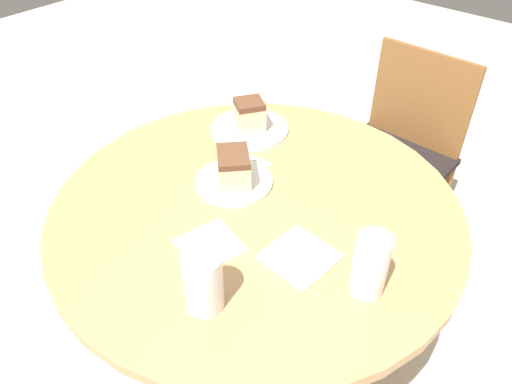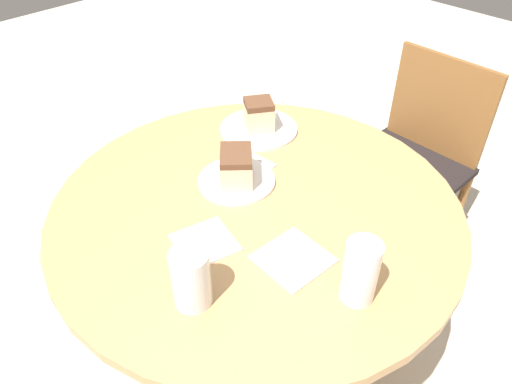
{
  "view_description": "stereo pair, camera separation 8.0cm",
  "coord_description": "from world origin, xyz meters",
  "px_view_note": "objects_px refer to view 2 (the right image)",
  "views": [
    {
      "loc": [
        0.65,
        -0.76,
        1.61
      ],
      "look_at": [
        0.0,
        0.0,
        0.79
      ],
      "focal_mm": 35.0,
      "sensor_mm": 36.0,
      "label": 1
    },
    {
      "loc": [
        0.71,
        -0.71,
        1.61
      ],
      "look_at": [
        0.0,
        0.0,
        0.79
      ],
      "focal_mm": 35.0,
      "sensor_mm": 36.0,
      "label": 2
    }
  ],
  "objects_px": {
    "cake_slice_near": "(236,166)",
    "glass_water": "(360,274)",
    "plate_near": "(237,181)",
    "chair": "(410,159)",
    "glass_lemonade": "(191,280)",
    "plate_far": "(259,129)",
    "cake_slice_far": "(259,115)"
  },
  "relations": [
    {
      "from": "cake_slice_near",
      "to": "glass_water",
      "type": "relative_size",
      "value": 0.94
    },
    {
      "from": "cake_slice_near",
      "to": "glass_water",
      "type": "distance_m",
      "value": 0.48
    },
    {
      "from": "plate_near",
      "to": "glass_water",
      "type": "distance_m",
      "value": 0.49
    },
    {
      "from": "chair",
      "to": "cake_slice_near",
      "type": "distance_m",
      "value": 0.95
    },
    {
      "from": "glass_water",
      "to": "chair",
      "type": "bearing_deg",
      "value": 112.04
    },
    {
      "from": "chair",
      "to": "plate_near",
      "type": "distance_m",
      "value": 0.93
    },
    {
      "from": "glass_water",
      "to": "glass_lemonade",
      "type": "bearing_deg",
      "value": -132.81
    },
    {
      "from": "cake_slice_near",
      "to": "glass_lemonade",
      "type": "xyz_separation_m",
      "value": [
        0.24,
        -0.35,
        0.01
      ]
    },
    {
      "from": "plate_far",
      "to": "plate_near",
      "type": "bearing_deg",
      "value": -57.75
    },
    {
      "from": "plate_near",
      "to": "cake_slice_near",
      "type": "relative_size",
      "value": 1.5
    },
    {
      "from": "plate_far",
      "to": "glass_water",
      "type": "xyz_separation_m",
      "value": [
        0.62,
        -0.33,
        0.06
      ]
    },
    {
      "from": "plate_near",
      "to": "cake_slice_far",
      "type": "bearing_deg",
      "value": 122.25
    },
    {
      "from": "chair",
      "to": "plate_near",
      "type": "relative_size",
      "value": 3.86
    },
    {
      "from": "plate_near",
      "to": "plate_far",
      "type": "height_order",
      "value": "same"
    },
    {
      "from": "cake_slice_near",
      "to": "glass_lemonade",
      "type": "relative_size",
      "value": 1.03
    },
    {
      "from": "plate_near",
      "to": "glass_lemonade",
      "type": "height_order",
      "value": "glass_lemonade"
    },
    {
      "from": "cake_slice_near",
      "to": "cake_slice_far",
      "type": "relative_size",
      "value": 1.21
    },
    {
      "from": "cake_slice_far",
      "to": "glass_water",
      "type": "relative_size",
      "value": 0.78
    },
    {
      "from": "plate_near",
      "to": "cake_slice_near",
      "type": "bearing_deg",
      "value": 0.0
    },
    {
      "from": "glass_lemonade",
      "to": "plate_far",
      "type": "bearing_deg",
      "value": 123.46
    },
    {
      "from": "chair",
      "to": "plate_near",
      "type": "height_order",
      "value": "chair"
    },
    {
      "from": "cake_slice_near",
      "to": "glass_water",
      "type": "bearing_deg",
      "value": -10.78
    },
    {
      "from": "glass_lemonade",
      "to": "glass_water",
      "type": "xyz_separation_m",
      "value": [
        0.24,
        0.26,
        0.01
      ]
    },
    {
      "from": "cake_slice_far",
      "to": "glass_lemonade",
      "type": "height_order",
      "value": "glass_lemonade"
    },
    {
      "from": "chair",
      "to": "cake_slice_near",
      "type": "relative_size",
      "value": 5.8
    },
    {
      "from": "plate_far",
      "to": "glass_lemonade",
      "type": "bearing_deg",
      "value": -56.54
    },
    {
      "from": "chair",
      "to": "glass_lemonade",
      "type": "relative_size",
      "value": 5.99
    },
    {
      "from": "chair",
      "to": "glass_lemonade",
      "type": "xyz_separation_m",
      "value": [
        0.15,
        -1.21,
        0.37
      ]
    },
    {
      "from": "cake_slice_far",
      "to": "plate_far",
      "type": "bearing_deg",
      "value": 0.0
    },
    {
      "from": "glass_lemonade",
      "to": "plate_near",
      "type": "bearing_deg",
      "value": 124.27
    },
    {
      "from": "plate_far",
      "to": "cake_slice_far",
      "type": "height_order",
      "value": "cake_slice_far"
    },
    {
      "from": "plate_far",
      "to": "glass_water",
      "type": "relative_size",
      "value": 1.62
    }
  ]
}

